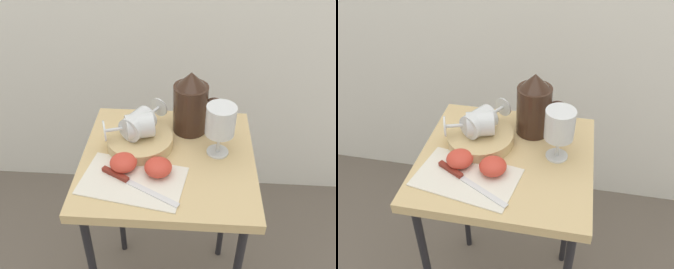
% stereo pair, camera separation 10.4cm
% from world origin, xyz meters
% --- Properties ---
extents(curtain_drape, '(2.40, 0.03, 1.83)m').
position_xyz_m(curtain_drape, '(0.00, 0.67, 0.92)').
color(curtain_drape, white).
rests_on(curtain_drape, ground_plane).
extents(table, '(0.50, 0.47, 0.72)m').
position_xyz_m(table, '(0.00, 0.00, 0.64)').
color(table, tan).
rests_on(table, ground_plane).
extents(linen_napkin, '(0.30, 0.21, 0.00)m').
position_xyz_m(linen_napkin, '(-0.09, -0.11, 0.72)').
color(linen_napkin, silver).
rests_on(linen_napkin, table).
extents(basket_tray, '(0.20, 0.20, 0.03)m').
position_xyz_m(basket_tray, '(-0.09, 0.05, 0.74)').
color(basket_tray, tan).
rests_on(basket_tray, table).
extents(pitcher, '(0.16, 0.11, 0.20)m').
position_xyz_m(pitcher, '(0.06, 0.14, 0.80)').
color(pitcher, '#382319').
rests_on(pitcher, table).
extents(wine_glass_upright, '(0.08, 0.08, 0.16)m').
position_xyz_m(wine_glass_upright, '(0.14, 0.03, 0.83)').
color(wine_glass_upright, silver).
rests_on(wine_glass_upright, table).
extents(wine_glass_tipped_near, '(0.13, 0.17, 0.07)m').
position_xyz_m(wine_glass_tipped_near, '(-0.09, 0.06, 0.79)').
color(wine_glass_tipped_near, silver).
rests_on(wine_glass_tipped_near, basket_tray).
extents(wine_glass_tipped_far, '(0.16, 0.11, 0.07)m').
position_xyz_m(wine_glass_tipped_far, '(-0.09, 0.04, 0.79)').
color(wine_glass_tipped_far, silver).
rests_on(wine_glass_tipped_far, basket_tray).
extents(apple_half_left, '(0.08, 0.08, 0.04)m').
position_xyz_m(apple_half_left, '(-0.12, -0.06, 0.75)').
color(apple_half_left, '#CC3D2D').
rests_on(apple_half_left, linen_napkin).
extents(apple_half_right, '(0.08, 0.08, 0.04)m').
position_xyz_m(apple_half_right, '(-0.02, -0.07, 0.75)').
color(apple_half_right, '#CC3D2D').
rests_on(apple_half_right, linen_napkin).
extents(knife, '(0.22, 0.13, 0.01)m').
position_xyz_m(knife, '(-0.10, -0.11, 0.73)').
color(knife, silver).
rests_on(knife, linen_napkin).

